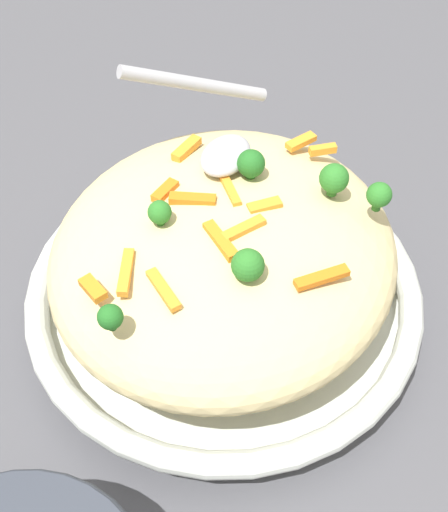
# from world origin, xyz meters

# --- Properties ---
(ground_plane) EXTENTS (2.40, 2.40, 0.00)m
(ground_plane) POSITION_xyz_m (0.00, 0.00, 0.00)
(ground_plane) COLOR #4C4C51
(serving_bowl) EXTENTS (0.36, 0.36, 0.05)m
(serving_bowl) POSITION_xyz_m (0.00, 0.00, 0.03)
(serving_bowl) COLOR silver
(serving_bowl) RESTS_ON ground_plane
(pasta_mound) EXTENTS (0.31, 0.29, 0.10)m
(pasta_mound) POSITION_xyz_m (0.00, 0.00, 0.09)
(pasta_mound) COLOR #DBC689
(pasta_mound) RESTS_ON serving_bowl
(carrot_piece_0) EXTENTS (0.03, 0.03, 0.01)m
(carrot_piece_0) POSITION_xyz_m (-0.02, 0.03, 0.14)
(carrot_piece_0) COLOR orange
(carrot_piece_0) RESTS_ON pasta_mound
(carrot_piece_1) EXTENTS (0.03, 0.04, 0.01)m
(carrot_piece_1) POSITION_xyz_m (0.03, 0.01, 0.14)
(carrot_piece_1) COLOR orange
(carrot_piece_1) RESTS_ON pasta_mound
(carrot_piece_2) EXTENTS (0.02, 0.02, 0.01)m
(carrot_piece_2) POSITION_xyz_m (-0.11, 0.04, 0.13)
(carrot_piece_2) COLOR orange
(carrot_piece_2) RESTS_ON pasta_mound
(carrot_piece_3) EXTENTS (0.03, 0.01, 0.01)m
(carrot_piece_3) POSITION_xyz_m (-0.00, -0.06, 0.14)
(carrot_piece_3) COLOR orange
(carrot_piece_3) RESTS_ON pasta_mound
(carrot_piece_4) EXTENTS (0.03, 0.04, 0.01)m
(carrot_piece_4) POSITION_xyz_m (0.09, -0.01, 0.13)
(carrot_piece_4) COLOR orange
(carrot_piece_4) RESTS_ON pasta_mound
(carrot_piece_5) EXTENTS (0.03, 0.03, 0.01)m
(carrot_piece_5) POSITION_xyz_m (-0.02, -0.01, 0.14)
(carrot_piece_5) COLOR orange
(carrot_piece_5) RESTS_ON pasta_mound
(carrot_piece_6) EXTENTS (0.04, 0.03, 0.01)m
(carrot_piece_6) POSITION_xyz_m (0.01, 0.02, 0.14)
(carrot_piece_6) COLOR orange
(carrot_piece_6) RESTS_ON pasta_mound
(carrot_piece_7) EXTENTS (0.03, 0.01, 0.01)m
(carrot_piece_7) POSITION_xyz_m (-0.06, -0.07, 0.13)
(carrot_piece_7) COLOR orange
(carrot_piece_7) RESTS_ON pasta_mound
(carrot_piece_8) EXTENTS (0.04, 0.04, 0.01)m
(carrot_piece_8) POSITION_xyz_m (0.02, 0.09, 0.13)
(carrot_piece_8) COLOR orange
(carrot_piece_8) RESTS_ON pasta_mound
(carrot_piece_9) EXTENTS (0.03, 0.03, 0.01)m
(carrot_piece_9) POSITION_xyz_m (-0.06, -0.02, 0.13)
(carrot_piece_9) COLOR orange
(carrot_piece_9) RESTS_ON pasta_mound
(carrot_piece_10) EXTENTS (0.04, 0.03, 0.01)m
(carrot_piece_10) POSITION_xyz_m (0.09, -0.04, 0.13)
(carrot_piece_10) COLOR orange
(carrot_piece_10) RESTS_ON pasta_mound
(carrot_piece_11) EXTENTS (0.03, 0.02, 0.01)m
(carrot_piece_11) POSITION_xyz_m (-0.12, 0.02, 0.13)
(carrot_piece_11) COLOR orange
(carrot_piece_11) RESTS_ON pasta_mound
(carrot_piece_12) EXTENTS (0.02, 0.04, 0.01)m
(carrot_piece_12) POSITION_xyz_m (0.00, -0.03, 0.14)
(carrot_piece_12) COLOR orange
(carrot_piece_12) RESTS_ON pasta_mound
(carrot_piece_13) EXTENTS (0.02, 0.03, 0.01)m
(carrot_piece_13) POSITION_xyz_m (0.11, -0.05, 0.13)
(carrot_piece_13) COLOR orange
(carrot_piece_13) RESTS_ON pasta_mound
(broccoli_floret_0) EXTENTS (0.02, 0.02, 0.02)m
(broccoli_floret_0) POSITION_xyz_m (0.13, -0.02, 0.14)
(broccoli_floret_0) COLOR #205B1C
(broccoli_floret_0) RESTS_ON pasta_mound
(broccoli_floret_1) EXTENTS (0.02, 0.02, 0.03)m
(broccoli_floret_1) POSITION_xyz_m (-0.05, 0.00, 0.15)
(broccoli_floret_1) COLOR #205B1C
(broccoli_floret_1) RESTS_ON pasta_mound
(broccoli_floret_2) EXTENTS (0.02, 0.02, 0.03)m
(broccoli_floret_2) POSITION_xyz_m (-0.07, 0.11, 0.14)
(broccoli_floret_2) COLOR #296820
(broccoli_floret_2) RESTS_ON pasta_mound
(broccoli_floret_3) EXTENTS (0.02, 0.02, 0.03)m
(broccoli_floret_3) POSITION_xyz_m (-0.07, 0.07, 0.15)
(broccoli_floret_3) COLOR #296820
(broccoli_floret_3) RESTS_ON pasta_mound
(broccoli_floret_4) EXTENTS (0.03, 0.03, 0.03)m
(broccoli_floret_4) POSITION_xyz_m (0.05, 0.04, 0.14)
(broccoli_floret_4) COLOR #296820
(broccoli_floret_4) RESTS_ON pasta_mound
(broccoli_floret_5) EXTENTS (0.02, 0.02, 0.02)m
(broccoli_floret_5) POSITION_xyz_m (0.03, -0.04, 0.15)
(broccoli_floret_5) COLOR #296820
(broccoli_floret_5) RESTS_ON pasta_mound
(serving_spoon) EXTENTS (0.13, 0.12, 0.07)m
(serving_spoon) POSITION_xyz_m (-0.07, -0.04, 0.15)
(serving_spoon) COLOR #B7B7BC
(serving_spoon) RESTS_ON pasta_mound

